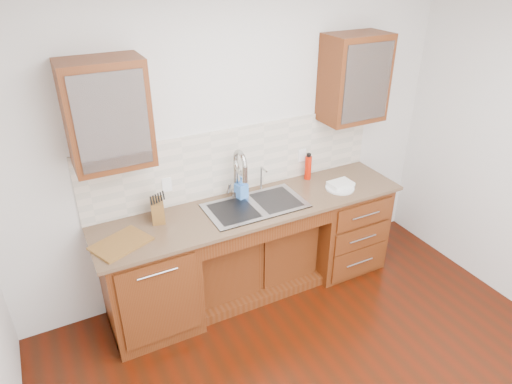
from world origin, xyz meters
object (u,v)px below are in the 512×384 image
knife_block (158,211)px  cutting_board (121,244)px  soap_bottle (241,188)px  plate (340,188)px  water_bottle (308,168)px

knife_block → cutting_board: knife_block is taller
soap_bottle → plate: soap_bottle is taller
knife_block → cutting_board: 0.41m
soap_bottle → knife_block: 0.74m
knife_block → cutting_board: size_ratio=0.45×
soap_bottle → plate: 0.90m
water_bottle → knife_block: size_ratio=1.28×
cutting_board → water_bottle: bearing=8.8°
soap_bottle → knife_block: soap_bottle is taller
soap_bottle → cutting_board: (-1.09, -0.23, -0.09)m
water_bottle → plate: size_ratio=0.87×
soap_bottle → cutting_board: bearing=177.7°
water_bottle → plate: bearing=-63.8°
knife_block → cutting_board: (-0.34, -0.20, -0.08)m
knife_block → water_bottle: bearing=15.5°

